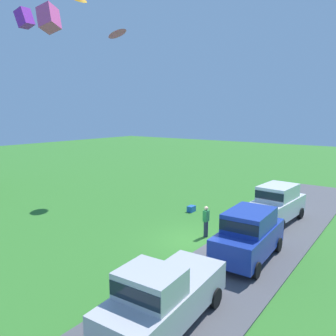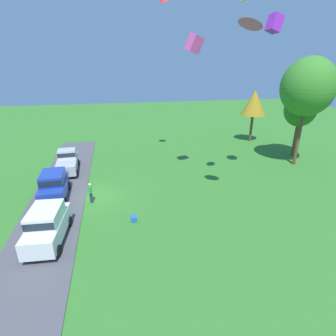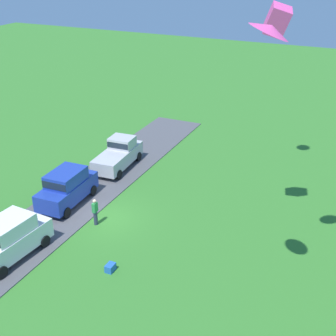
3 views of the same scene
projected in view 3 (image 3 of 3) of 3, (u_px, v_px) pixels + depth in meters
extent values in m
plane|color=#337528|center=(107.00, 218.00, 28.92)|extent=(120.00, 120.00, 0.00)
cube|color=#4C4C51|center=(67.00, 207.00, 30.05)|extent=(36.00, 4.40, 0.06)
cube|color=#B7B7BC|center=(118.00, 157.00, 34.95)|extent=(5.11, 2.21, 1.00)
cube|color=#B7B7BC|center=(122.00, 142.00, 35.24)|extent=(1.61, 1.85, 0.80)
cube|color=#19232D|center=(122.00, 142.00, 35.24)|extent=(1.64, 1.82, 0.44)
cylinder|color=black|center=(118.00, 153.00, 36.89)|extent=(0.69, 0.28, 0.68)
cylinder|color=black|center=(138.00, 156.00, 36.30)|extent=(0.69, 0.28, 0.68)
cylinder|color=black|center=(96.00, 171.00, 34.04)|extent=(0.69, 0.28, 0.68)
cylinder|color=black|center=(119.00, 175.00, 33.45)|extent=(0.69, 0.28, 0.68)
cube|color=#1E389E|center=(67.00, 191.00, 30.08)|extent=(4.67, 2.09, 1.10)
cube|color=#1E389E|center=(66.00, 177.00, 29.66)|extent=(2.67, 1.86, 0.84)
cube|color=#19232D|center=(66.00, 177.00, 29.66)|extent=(2.72, 1.83, 0.46)
cylinder|color=black|center=(70.00, 185.00, 31.93)|extent=(0.69, 0.27, 0.68)
cylinder|color=black|center=(93.00, 190.00, 31.31)|extent=(0.69, 0.27, 0.68)
cylinder|color=black|center=(42.00, 207.00, 29.33)|extent=(0.69, 0.27, 0.68)
cylinder|color=black|center=(66.00, 213.00, 28.71)|extent=(0.69, 0.27, 0.68)
cube|color=white|center=(10.00, 242.00, 24.89)|extent=(4.73, 2.24, 1.10)
cube|color=white|center=(7.00, 227.00, 24.47)|extent=(2.72, 1.95, 0.84)
cube|color=#19232D|center=(7.00, 227.00, 24.47)|extent=(2.77, 1.92, 0.46)
cylinder|color=black|center=(21.00, 232.00, 26.75)|extent=(0.70, 0.29, 0.68)
cylinder|color=black|center=(45.00, 241.00, 25.96)|extent=(0.70, 0.29, 0.68)
cylinder|color=black|center=(1.00, 272.00, 23.50)|extent=(0.70, 0.29, 0.68)
cylinder|color=#2D334C|center=(96.00, 218.00, 28.07)|extent=(0.24, 0.24, 0.88)
cube|color=#2D8E47|center=(95.00, 207.00, 27.75)|extent=(0.36, 0.22, 0.60)
sphere|color=beige|center=(94.00, 201.00, 27.57)|extent=(0.22, 0.22, 0.22)
cube|color=blue|center=(110.00, 268.00, 24.15)|extent=(0.56, 0.40, 0.40)
cone|color=#EA4C9E|center=(270.00, 29.00, 15.45)|extent=(1.93, 1.92, 0.82)
cube|color=#EA4C9E|center=(277.00, 20.00, 21.78)|extent=(1.36, 1.54, 1.71)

